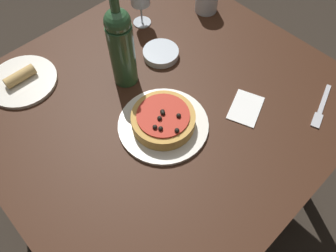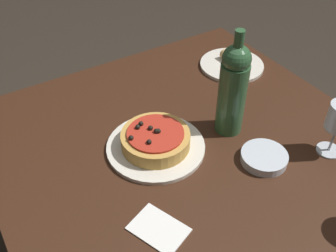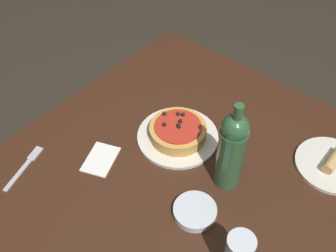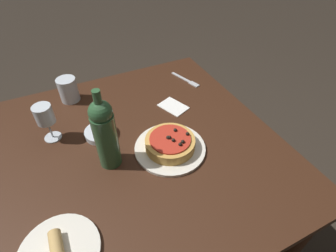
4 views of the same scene
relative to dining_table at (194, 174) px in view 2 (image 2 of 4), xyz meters
name	(u,v)px [view 2 (image 2 of 4)]	position (x,y,z in m)	size (l,w,h in m)	color
dining_table	(194,174)	(0.00, 0.00, 0.00)	(1.11, 1.04, 0.72)	#381E11
dinner_plate	(156,147)	(-0.07, -0.08, 0.09)	(0.27, 0.27, 0.01)	silver
pizza	(155,139)	(-0.07, -0.08, 0.12)	(0.19, 0.19, 0.06)	gold
wine_bottle	(233,88)	(-0.03, 0.14, 0.23)	(0.08, 0.08, 0.32)	#2D5633
side_bowl	(264,157)	(0.12, 0.14, 0.10)	(0.13, 0.13, 0.02)	silver
side_plate	(232,64)	(-0.29, 0.36, 0.10)	(0.23, 0.23, 0.05)	silver
paper_napkin	(159,229)	(0.16, -0.21, 0.09)	(0.15, 0.13, 0.00)	white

